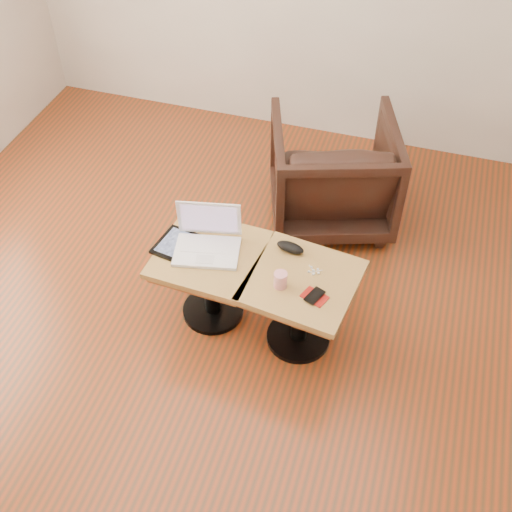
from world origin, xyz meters
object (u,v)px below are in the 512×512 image
(laptop, at_px, (208,241))
(striped_cup, at_px, (280,280))
(armchair, at_px, (332,173))
(side_table_left, at_px, (210,268))
(side_table_right, at_px, (301,295))

(laptop, height_order, striped_cup, laptop)
(armchair, bearing_deg, side_table_left, 47.72)
(side_table_left, height_order, striped_cup, striped_cup)
(side_table_left, distance_m, laptop, 0.18)
(side_table_left, bearing_deg, laptop, 120.20)
(side_table_right, distance_m, striped_cup, 0.21)
(armchair, bearing_deg, laptop, 46.26)
(side_table_left, xyz_separation_m, side_table_right, (0.54, -0.04, 0.00))
(side_table_left, bearing_deg, armchair, 69.47)
(side_table_right, bearing_deg, laptop, 179.59)
(side_table_right, distance_m, armchair, 1.11)
(striped_cup, bearing_deg, side_table_right, 37.80)
(striped_cup, xyz_separation_m, armchair, (0.02, 1.18, -0.18))
(side_table_left, height_order, armchair, armchair)
(side_table_left, xyz_separation_m, armchair, (0.46, 1.06, -0.01))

